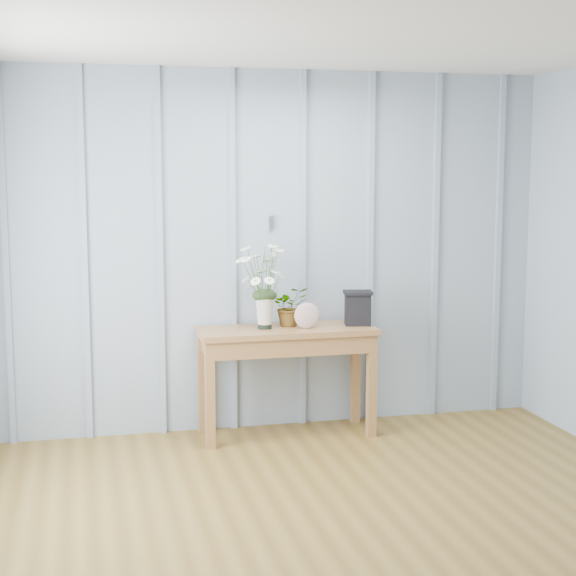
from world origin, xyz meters
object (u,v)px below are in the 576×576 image
object	(u,v)px
daisy_vase	(265,274)
carved_box	(358,308)
felt_disc_vessel	(307,316)
sideboard	(286,344)

from	to	relation	value
daisy_vase	carved_box	world-z (taller)	daisy_vase
carved_box	daisy_vase	bearing A→B (deg)	178.96
daisy_vase	felt_disc_vessel	world-z (taller)	daisy_vase
sideboard	felt_disc_vessel	bearing A→B (deg)	-24.80
daisy_vase	felt_disc_vessel	size ratio (longest dim) A/B	3.32
sideboard	daisy_vase	xyz separation A→B (m)	(-0.15, 0.00, 0.48)
felt_disc_vessel	carved_box	distance (m)	0.38
daisy_vase	felt_disc_vessel	distance (m)	0.40
sideboard	carved_box	distance (m)	0.56
felt_disc_vessel	sideboard	bearing A→B (deg)	157.26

